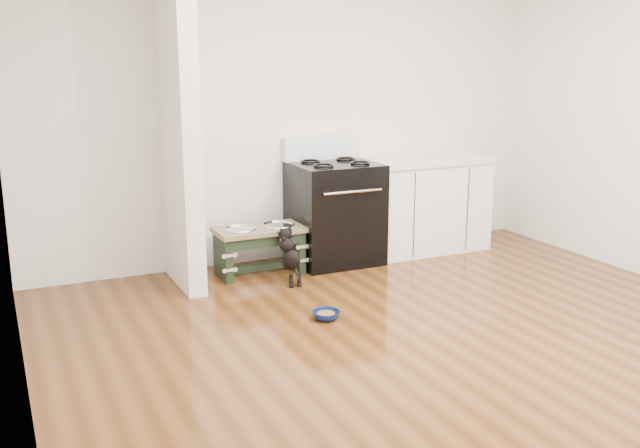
{
  "coord_description": "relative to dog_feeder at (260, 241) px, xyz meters",
  "views": [
    {
      "loc": [
        -2.58,
        -3.55,
        1.88
      ],
      "look_at": [
        -0.11,
        1.72,
        0.49
      ],
      "focal_mm": 40.0,
      "sensor_mm": 36.0,
      "label": 1
    }
  ],
  "objects": [
    {
      "name": "ground",
      "position": [
        0.51,
        -2.09,
        -0.3
      ],
      "size": [
        5.0,
        5.0,
        0.0
      ],
      "primitive_type": "plane",
      "color": "#44240C",
      "rests_on": "ground"
    },
    {
      "name": "room_shell",
      "position": [
        0.51,
        -2.09,
        1.32
      ],
      "size": [
        5.0,
        5.0,
        5.0
      ],
      "color": "silver",
      "rests_on": "ground"
    },
    {
      "name": "partition_wall",
      "position": [
        -0.66,
        0.01,
        1.05
      ],
      "size": [
        0.15,
        0.8,
        2.7
      ],
      "primitive_type": "cube",
      "color": "silver",
      "rests_on": "ground"
    },
    {
      "name": "oven_range",
      "position": [
        0.76,
        0.07,
        0.18
      ],
      "size": [
        0.76,
        0.69,
        1.14
      ],
      "color": "black",
      "rests_on": "ground"
    },
    {
      "name": "cabinet_run",
      "position": [
        1.74,
        0.08,
        0.16
      ],
      "size": [
        1.24,
        0.64,
        0.91
      ],
      "color": "white",
      "rests_on": "ground"
    },
    {
      "name": "dog_feeder",
      "position": [
        0.0,
        0.0,
        0.0
      ],
      "size": [
        0.76,
        0.41,
        0.43
      ],
      "color": "black",
      "rests_on": "ground"
    },
    {
      "name": "puppy",
      "position": [
        0.14,
        -0.35,
        -0.04
      ],
      "size": [
        0.13,
        0.39,
        0.46
      ],
      "color": "black",
      "rests_on": "ground"
    },
    {
      "name": "floor_bowl",
      "position": [
        0.05,
        -1.24,
        -0.26
      ],
      "size": [
        0.2,
        0.2,
        0.06
      ],
      "rotation": [
        0.0,
        0.0,
        -0.01
      ],
      "color": "#0B1951",
      "rests_on": "ground"
    }
  ]
}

